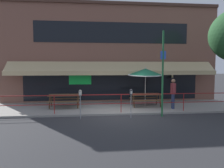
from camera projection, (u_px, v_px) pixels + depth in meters
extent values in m
plane|color=#2D2D30|center=(122.00, 115.00, 11.25)|extent=(120.00, 120.00, 0.00)
cube|color=gray|center=(117.00, 107.00, 13.23)|extent=(15.00, 4.00, 0.10)
cube|color=brown|center=(113.00, 55.00, 15.19)|extent=(15.00, 0.50, 6.69)
cube|color=black|center=(113.00, 33.00, 14.82)|extent=(10.50, 0.02, 1.40)
cube|color=#4C3027|center=(113.00, 4.00, 14.86)|extent=(15.00, 0.62, 0.20)
cube|color=black|center=(113.00, 83.00, 15.09)|extent=(12.00, 0.02, 2.30)
cube|color=#19D84C|center=(80.00, 79.00, 14.80)|extent=(1.50, 0.02, 0.70)
cube|color=tan|center=(114.00, 67.00, 14.47)|extent=(13.80, 0.92, 0.70)
cube|color=tan|center=(115.00, 73.00, 14.00)|extent=(13.80, 0.08, 0.28)
cube|color=black|center=(171.00, 73.00, 15.37)|extent=(0.04, 0.28, 0.04)
cube|color=black|center=(172.00, 76.00, 15.25)|extent=(0.18, 0.18, 0.28)
cube|color=beige|center=(172.00, 76.00, 15.25)|extent=(0.13, 0.19, 0.20)
cylinder|color=maroon|center=(54.00, 105.00, 11.12)|extent=(0.04, 0.04, 0.95)
cylinder|color=maroon|center=(121.00, 103.00, 11.50)|extent=(0.04, 0.04, 0.95)
cylinder|color=maroon|center=(184.00, 102.00, 11.89)|extent=(0.04, 0.04, 0.95)
cube|color=maroon|center=(121.00, 94.00, 11.47)|extent=(13.80, 0.04, 0.04)
cube|color=maroon|center=(121.00, 103.00, 11.50)|extent=(13.80, 0.03, 0.03)
cube|color=brown|center=(64.00, 95.00, 12.82)|extent=(1.80, 0.80, 0.05)
cube|color=brown|center=(63.00, 102.00, 12.27)|extent=(1.80, 0.26, 0.04)
cube|color=brown|center=(65.00, 99.00, 13.41)|extent=(1.80, 0.26, 0.04)
cylinder|color=#48311E|center=(78.00, 102.00, 12.62)|extent=(0.07, 0.30, 0.73)
cylinder|color=#48311E|center=(78.00, 100.00, 13.25)|extent=(0.07, 0.30, 0.73)
cylinder|color=#48311E|center=(49.00, 102.00, 12.44)|extent=(0.07, 0.30, 0.73)
cylinder|color=#48311E|center=(51.00, 101.00, 13.07)|extent=(0.07, 0.30, 0.73)
cube|color=brown|center=(146.00, 94.00, 13.23)|extent=(1.80, 0.80, 0.05)
cube|color=brown|center=(148.00, 101.00, 12.68)|extent=(1.80, 0.26, 0.04)
cube|color=brown|center=(143.00, 98.00, 13.83)|extent=(1.80, 0.26, 0.04)
cylinder|color=#48311E|center=(160.00, 101.00, 13.03)|extent=(0.07, 0.30, 0.73)
cylinder|color=#48311E|center=(157.00, 99.00, 13.66)|extent=(0.07, 0.30, 0.73)
cylinder|color=#48311E|center=(134.00, 101.00, 12.85)|extent=(0.07, 0.30, 0.73)
cylinder|color=#48311E|center=(132.00, 100.00, 13.49)|extent=(0.07, 0.30, 0.73)
cylinder|color=#B7B2A8|center=(145.00, 87.00, 13.33)|extent=(0.04, 0.04, 2.30)
cone|color=#1E6B47|center=(145.00, 72.00, 13.25)|extent=(2.10, 2.12, 0.49)
cylinder|color=white|center=(145.00, 75.00, 13.27)|extent=(2.14, 2.14, 0.13)
sphere|color=#B7B2A8|center=(146.00, 68.00, 13.23)|extent=(0.07, 0.07, 0.07)
cylinder|color=navy|center=(173.00, 101.00, 12.63)|extent=(0.15, 0.15, 0.86)
cylinder|color=navy|center=(173.00, 101.00, 12.43)|extent=(0.15, 0.15, 0.86)
cube|color=maroon|center=(173.00, 89.00, 12.47)|extent=(0.31, 0.44, 0.60)
cylinder|color=maroon|center=(172.00, 89.00, 12.73)|extent=(0.10, 0.10, 0.54)
cylinder|color=maroon|center=(174.00, 90.00, 12.21)|extent=(0.10, 0.10, 0.54)
sphere|color=#9E7051|center=(173.00, 81.00, 12.43)|extent=(0.22, 0.22, 0.22)
cylinder|color=gray|center=(80.00, 107.00, 10.39)|extent=(0.04, 0.04, 1.15)
cylinder|color=gray|center=(80.00, 93.00, 10.33)|extent=(0.15, 0.15, 0.20)
sphere|color=gray|center=(80.00, 91.00, 10.33)|extent=(0.14, 0.14, 0.14)
cube|color=silver|center=(80.00, 93.00, 10.25)|extent=(0.08, 0.01, 0.13)
cylinder|color=gray|center=(131.00, 106.00, 10.66)|extent=(0.04, 0.04, 1.15)
cylinder|color=#2D2D33|center=(131.00, 93.00, 10.61)|extent=(0.15, 0.15, 0.20)
sphere|color=#2D2D33|center=(131.00, 91.00, 10.60)|extent=(0.14, 0.14, 0.14)
cube|color=silver|center=(131.00, 93.00, 10.53)|extent=(0.08, 0.01, 0.13)
cylinder|color=#1E6033|center=(163.00, 74.00, 10.86)|extent=(0.09, 0.09, 4.27)
cube|color=blue|center=(163.00, 55.00, 10.76)|extent=(0.28, 0.02, 0.40)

